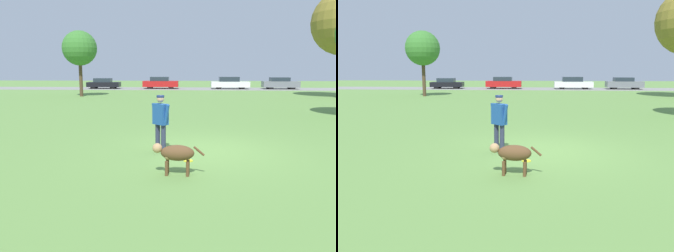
{
  "view_description": "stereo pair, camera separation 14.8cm",
  "coord_description": "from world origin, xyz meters",
  "views": [
    {
      "loc": [
        -0.45,
        -8.92,
        2.22
      ],
      "look_at": [
        -0.91,
        -1.23,
        0.9
      ],
      "focal_mm": 35.0,
      "sensor_mm": 36.0,
      "label": 1
    },
    {
      "loc": [
        -0.31,
        -8.91,
        2.22
      ],
      "look_at": [
        -0.91,
        -1.23,
        0.9
      ],
      "focal_mm": 35.0,
      "sensor_mm": 36.0,
      "label": 2
    }
  ],
  "objects": [
    {
      "name": "ground_plane",
      "position": [
        0.0,
        0.0,
        0.0
      ],
      "size": [
        120.0,
        120.0,
        0.0
      ],
      "primitive_type": "plane",
      "color": "#608C42"
    },
    {
      "name": "far_road_strip",
      "position": [
        0.0,
        30.55,
        0.01
      ],
      "size": [
        120.0,
        6.0,
        0.01
      ],
      "color": "gray",
      "rests_on": "ground_plane"
    },
    {
      "name": "person",
      "position": [
        -1.17,
        -0.3,
        0.92
      ],
      "size": [
        0.55,
        0.53,
        1.56
      ],
      "rotation": [
        0.0,
        0.0,
        -0.76
      ],
      "color": "#2D334C",
      "rests_on": "ground_plane"
    },
    {
      "name": "dog",
      "position": [
        -0.71,
        -2.16,
        0.47
      ],
      "size": [
        1.12,
        0.38,
        0.68
      ],
      "rotation": [
        0.0,
        0.0,
        3.09
      ],
      "color": "brown",
      "rests_on": "ground_plane"
    },
    {
      "name": "frisbee",
      "position": [
        -0.42,
        -1.08,
        0.01
      ],
      "size": [
        0.23,
        0.23,
        0.02
      ],
      "color": "yellow",
      "rests_on": "ground_plane"
    },
    {
      "name": "tree_far_left",
      "position": [
        -9.5,
        18.56,
        4.0
      ],
      "size": [
        2.88,
        2.88,
        5.46
      ],
      "color": "#4C3826",
      "rests_on": "ground_plane"
    },
    {
      "name": "parked_car_black",
      "position": [
        -10.55,
        30.19,
        0.63
      ],
      "size": [
        3.92,
        1.99,
        1.26
      ],
      "rotation": [
        0.0,
        0.0,
        0.04
      ],
      "color": "black",
      "rests_on": "ground_plane"
    },
    {
      "name": "parked_car_red",
      "position": [
        -3.72,
        30.57,
        0.7
      ],
      "size": [
        4.21,
        1.85,
        1.41
      ],
      "rotation": [
        0.0,
        0.0,
        -0.0
      ],
      "color": "red",
      "rests_on": "ground_plane"
    },
    {
      "name": "parked_car_white",
      "position": [
        4.5,
        30.37,
        0.7
      ],
      "size": [
        4.47,
        1.72,
        1.43
      ],
      "rotation": [
        0.0,
        0.0,
        -0.01
      ],
      "color": "white",
      "rests_on": "ground_plane"
    },
    {
      "name": "parked_car_grey",
      "position": [
        10.39,
        30.51,
        0.69
      ],
      "size": [
        4.17,
        1.93,
        1.37
      ],
      "rotation": [
        0.0,
        0.0,
        -0.04
      ],
      "color": "slate",
      "rests_on": "ground_plane"
    }
  ]
}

